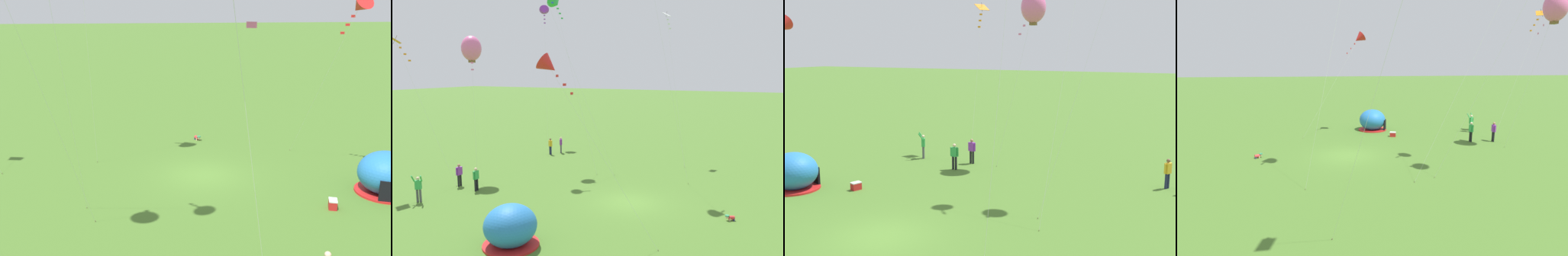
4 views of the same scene
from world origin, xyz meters
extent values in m
plane|color=#477028|center=(0.00, 0.00, 0.00)|extent=(300.00, 300.00, 0.00)
ellipsoid|color=#2672BF|center=(-8.53, 3.17, 1.05)|extent=(2.70, 2.60, 2.10)
cylinder|color=red|center=(-8.53, 3.17, 0.05)|extent=(2.81, 2.81, 0.10)
cube|color=black|center=(-8.07, 4.35, 0.55)|extent=(0.79, 0.40, 1.10)
cube|color=red|center=(-5.34, 4.59, 0.19)|extent=(0.50, 0.61, 0.38)
cube|color=white|center=(-5.34, 4.59, 0.41)|extent=(0.51, 0.62, 0.06)
cylinder|color=red|center=(-0.32, -6.37, 0.17)|extent=(0.34, 0.38, 0.22)
sphere|color=beige|center=(-0.44, -6.14, 0.20)|extent=(0.19, 0.19, 0.19)
cylinder|color=#338C59|center=(-0.44, -6.14, 0.29)|extent=(0.24, 0.24, 0.06)
cylinder|color=beige|center=(-0.47, -6.31, 0.09)|extent=(0.07, 0.07, 0.17)
cylinder|color=beige|center=(-0.29, -6.22, 0.09)|extent=(0.07, 0.07, 0.17)
cylinder|color=navy|center=(-0.34, -6.51, 0.07)|extent=(0.09, 0.09, 0.13)
cylinder|color=navy|center=(-0.20, -6.44, 0.07)|extent=(0.09, 0.09, 0.13)
cylinder|color=black|center=(-2.12, 12.72, 0.44)|extent=(0.15, 0.15, 0.88)
cylinder|color=black|center=(-2.32, 12.74, 0.44)|extent=(0.15, 0.15, 0.88)
cube|color=purple|center=(-2.22, 12.73, 1.18)|extent=(0.40, 0.28, 0.60)
sphere|color=#9E7051|center=(-2.22, 12.73, 1.61)|extent=(0.22, 0.22, 0.22)
cylinder|color=purple|center=(-1.97, 12.71, 1.18)|extent=(0.09, 0.09, 0.58)
cylinder|color=purple|center=(-2.47, 12.76, 1.18)|extent=(0.09, 0.09, 0.58)
cylinder|color=black|center=(-2.42, 10.83, 0.44)|extent=(0.15, 0.15, 0.88)
cylinder|color=black|center=(-2.62, 10.82, 0.44)|extent=(0.15, 0.15, 0.88)
cube|color=green|center=(-2.52, 10.82, 1.18)|extent=(0.39, 0.26, 0.60)
sphere|color=beige|center=(-2.52, 10.82, 1.61)|extent=(0.22, 0.22, 0.22)
cylinder|color=green|center=(-2.27, 10.84, 1.18)|extent=(0.09, 0.09, 0.58)
cylinder|color=green|center=(-2.77, 10.81, 1.18)|extent=(0.09, 0.09, 0.58)
cylinder|color=#4C4C51|center=(-5.99, 12.48, 0.44)|extent=(0.15, 0.15, 0.88)
cylinder|color=#4C4C51|center=(-6.09, 12.66, 0.44)|extent=(0.15, 0.15, 0.88)
cube|color=green|center=(-6.04, 12.57, 1.18)|extent=(0.39, 0.45, 0.60)
sphere|color=beige|center=(-6.04, 12.57, 1.61)|extent=(0.22, 0.22, 0.22)
cylinder|color=green|center=(-6.04, 12.26, 1.64)|extent=(0.35, 0.31, 0.50)
cylinder|color=green|center=(-6.30, 12.73, 1.64)|extent=(0.39, 0.21, 0.50)
cylinder|color=silver|center=(5.84, -0.95, 7.85)|extent=(0.10, 3.39, 15.70)
cylinder|color=brown|center=(5.88, -2.65, 0.03)|extent=(0.03, 0.03, 0.06)
cylinder|color=silver|center=(-2.97, 14.95, 5.43)|extent=(1.14, 4.20, 10.86)
cylinder|color=brown|center=(-2.40, 12.86, 0.03)|extent=(0.03, 0.03, 0.06)
cube|color=orange|center=(-3.53, 17.05, 10.86)|extent=(1.10, 1.14, 0.49)
cylinder|color=#332314|center=(-3.53, 17.05, 10.87)|extent=(0.13, 0.40, 0.63)
cube|color=orange|center=(-3.43, 16.66, 10.31)|extent=(0.21, 0.12, 0.12)
cube|color=orange|center=(-3.34, 16.33, 9.84)|extent=(0.20, 0.06, 0.12)
cube|color=orange|center=(-3.25, 16.00, 9.37)|extent=(0.20, 0.07, 0.12)
cylinder|color=silver|center=(0.55, 13.54, 5.23)|extent=(1.81, 1.71, 10.46)
cylinder|color=brown|center=(-0.35, 12.69, 0.03)|extent=(0.03, 0.03, 0.06)
ellipsoid|color=pink|center=(1.44, 14.39, 10.46)|extent=(1.62, 1.62, 2.03)
cube|color=brown|center=(1.44, 14.39, 9.45)|extent=(0.40, 0.40, 0.29)
cube|color=pink|center=(1.20, 14.15, 9.82)|extent=(0.18, 0.19, 0.12)
cube|color=pink|center=(0.98, 13.96, 9.27)|extent=(0.20, 0.16, 0.12)
cube|color=pink|center=(0.77, 13.76, 8.73)|extent=(0.20, 0.15, 0.12)
cylinder|color=silver|center=(13.23, 0.32, 7.10)|extent=(4.77, 3.32, 14.20)
cylinder|color=brown|center=(10.85, -1.34, 0.03)|extent=(0.03, 0.03, 0.06)
cylinder|color=silver|center=(-6.48, -0.93, 4.43)|extent=(1.19, 5.31, 8.87)
cylinder|color=brown|center=(-5.89, -3.58, 0.03)|extent=(0.03, 0.03, 0.06)
cone|color=red|center=(-7.08, 1.72, 8.87)|extent=(1.16, 1.36, 1.21)
cube|color=red|center=(-6.98, 1.31, 8.38)|extent=(0.21, 0.10, 0.12)
cube|color=red|center=(-6.90, 0.95, 7.96)|extent=(0.20, 0.08, 0.12)
cube|color=red|center=(-6.82, 0.60, 7.54)|extent=(0.20, 0.08, 0.12)
cylinder|color=silver|center=(6.65, 7.53, 7.38)|extent=(2.83, 5.54, 14.76)
cylinder|color=brown|center=(5.24, 4.77, 0.03)|extent=(0.03, 0.03, 0.06)
cylinder|color=silver|center=(5.83, 6.90, 7.91)|extent=(0.16, 7.00, 15.82)
cylinder|color=brown|center=(5.76, 3.40, 0.03)|extent=(0.03, 0.03, 0.06)
camera|label=1|loc=(2.82, 22.74, 9.25)|focal=42.00mm
camera|label=2|loc=(-22.91, -8.10, 8.59)|focal=35.00mm
camera|label=3|loc=(11.60, -14.48, 7.72)|focal=42.00mm
camera|label=4|loc=(21.42, -1.40, 6.56)|focal=28.00mm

